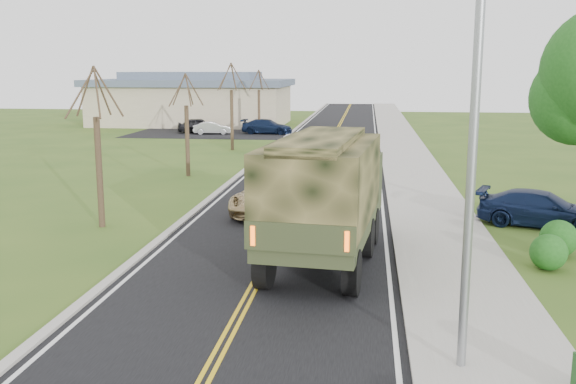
% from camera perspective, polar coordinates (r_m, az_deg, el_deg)
% --- Properties ---
extents(ground, '(160.00, 160.00, 0.00)m').
position_cam_1_polar(ground, '(14.46, -5.80, -13.45)').
color(ground, '#34511B').
rests_on(ground, ground).
extents(road, '(8.00, 120.00, 0.01)m').
position_cam_1_polar(road, '(53.25, 3.80, 4.44)').
color(road, black).
rests_on(road, ground).
extents(curb_right, '(0.30, 120.00, 0.12)m').
position_cam_1_polar(curb_right, '(53.17, 8.28, 4.40)').
color(curb_right, '#9E998E').
rests_on(curb_right, ground).
extents(sidewalk_right, '(3.20, 120.00, 0.10)m').
position_cam_1_polar(sidewalk_right, '(53.24, 10.17, 4.34)').
color(sidewalk_right, '#9E998E').
rests_on(sidewalk_right, ground).
extents(curb_left, '(0.30, 120.00, 0.10)m').
position_cam_1_polar(curb_left, '(53.64, -0.64, 4.56)').
color(curb_left, '#9E998E').
rests_on(curb_left, ground).
extents(street_light, '(1.65, 0.22, 8.00)m').
position_cam_1_polar(street_light, '(12.57, 15.63, 3.55)').
color(street_light, gray).
rests_on(street_light, ground).
extents(bare_tree_a, '(1.93, 2.26, 6.08)m').
position_cam_1_polar(bare_tree_a, '(25.16, -16.49, 2.84)').
color(bare_tree_a, '#38281C').
rests_on(bare_tree_a, ground).
extents(bare_tree_b, '(1.83, 2.14, 5.73)m').
position_cam_1_polar(bare_tree_b, '(36.42, -8.97, 5.27)').
color(bare_tree_b, '#38281C').
rests_on(bare_tree_b, ground).
extents(bare_tree_c, '(2.04, 2.39, 6.42)m').
position_cam_1_polar(bare_tree_c, '(48.00, -5.02, 7.04)').
color(bare_tree_c, '#38281C').
rests_on(bare_tree_c, ground).
extents(bare_tree_d, '(1.88, 2.20, 5.91)m').
position_cam_1_polar(bare_tree_d, '(59.78, -2.60, 7.60)').
color(bare_tree_d, '#38281C').
rests_on(bare_tree_d, ground).
extents(commercial_building, '(25.50, 21.50, 5.65)m').
position_cam_1_polar(commercial_building, '(71.46, -8.43, 8.14)').
color(commercial_building, tan).
rests_on(commercial_building, ground).
extents(military_truck, '(3.63, 8.35, 4.05)m').
position_cam_1_polar(military_truck, '(19.62, 3.33, 0.20)').
color(military_truck, black).
rests_on(military_truck, ground).
extents(suv_champagne, '(3.11, 5.63, 1.49)m').
position_cam_1_polar(suv_champagne, '(26.92, -1.50, -0.26)').
color(suv_champagne, tan).
rests_on(suv_champagne, ground).
extents(sedan_silver, '(1.70, 4.81, 1.58)m').
position_cam_1_polar(sedan_silver, '(41.60, 1.75, 3.75)').
color(sedan_silver, '#B5B5BA').
rests_on(sedan_silver, ground).
extents(pickup_navy, '(5.10, 3.38, 1.37)m').
position_cam_1_polar(pickup_navy, '(26.34, 21.60, -1.42)').
color(pickup_navy, '#0F1937').
rests_on(pickup_navy, ground).
extents(lot_car_dark, '(4.45, 2.96, 1.41)m').
position_cam_1_polar(lot_car_dark, '(61.59, -7.88, 5.89)').
color(lot_car_dark, black).
rests_on(lot_car_dark, ground).
extents(lot_car_silver, '(3.70, 1.86, 1.17)m').
position_cam_1_polar(lot_car_silver, '(60.06, -6.73, 5.67)').
color(lot_car_silver, '#B5B5BA').
rests_on(lot_car_silver, ground).
extents(lot_car_navy, '(4.87, 2.28, 1.37)m').
position_cam_1_polar(lot_car_navy, '(60.03, -1.87, 5.84)').
color(lot_car_navy, '#0E1934').
rests_on(lot_car_navy, ground).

